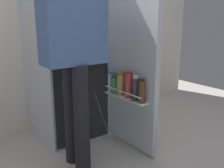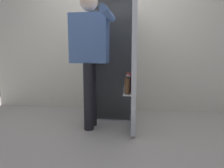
# 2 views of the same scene
# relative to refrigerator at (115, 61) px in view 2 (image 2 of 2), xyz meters

# --- Properties ---
(ground_plane) EXTENTS (5.55, 5.55, 0.00)m
(ground_plane) POSITION_rel_refrigerator_xyz_m (-0.02, -0.52, -0.85)
(ground_plane) COLOR #B7B2A8
(kitchen_wall) EXTENTS (4.40, 0.10, 2.63)m
(kitchen_wall) POSITION_rel_refrigerator_xyz_m (-0.02, 0.42, 0.47)
(kitchen_wall) COLOR silver
(kitchen_wall) RESTS_ON ground_plane
(refrigerator) EXTENTS (0.66, 1.23, 1.71)m
(refrigerator) POSITION_rel_refrigerator_xyz_m (0.00, 0.00, 0.00)
(refrigerator) COLOR silver
(refrigerator) RESTS_ON ground_plane
(person) EXTENTS (0.56, 0.79, 1.68)m
(person) POSITION_rel_refrigerator_xyz_m (-0.24, -0.55, 0.17)
(person) COLOR black
(person) RESTS_ON ground_plane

